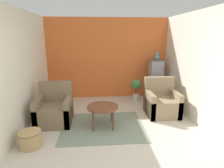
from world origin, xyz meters
TOP-DOWN VIEW (x-y plane):
  - ground_plane at (0.00, 0.00)m, footprint 20.00×20.00m
  - wall_back_accent at (0.00, 3.64)m, footprint 4.02×0.06m
  - wall_left at (-1.98, 1.81)m, footprint 0.06×3.61m
  - wall_right at (1.98, 1.81)m, footprint 0.06×3.61m
  - area_rug at (-0.24, 1.42)m, footprint 1.84×1.54m
  - coffee_table at (-0.24, 1.42)m, footprint 0.70×0.70m
  - armchair_left at (-1.37, 1.73)m, footprint 0.80×0.79m
  - armchair_right at (1.32, 2.00)m, footprint 0.80×0.79m
  - birdcage at (1.53, 3.24)m, footprint 0.53×0.53m
  - parrot at (1.53, 3.25)m, footprint 0.12×0.21m
  - potted_plant at (0.87, 3.11)m, footprint 0.33×0.30m
  - wicker_basket at (-1.62, 0.73)m, footprint 0.43×0.43m

SIDE VIEW (x-z plane):
  - ground_plane at x=0.00m, z-range 0.00..0.00m
  - area_rug at x=-0.24m, z-range 0.00..0.01m
  - wicker_basket at x=-1.62m, z-range 0.01..0.31m
  - armchair_left at x=-1.37m, z-range -0.17..0.79m
  - armchair_right at x=1.32m, z-range -0.17..0.79m
  - coffee_table at x=-0.24m, z-range 0.20..0.71m
  - potted_plant at x=0.87m, z-range 0.10..0.81m
  - birdcage at x=1.53m, z-range -0.03..1.26m
  - wall_back_accent at x=0.00m, z-range 0.00..2.59m
  - wall_left at x=-1.98m, z-range 0.00..2.59m
  - wall_right at x=1.98m, z-range 0.00..2.59m
  - parrot at x=1.53m, z-range 1.27..1.52m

